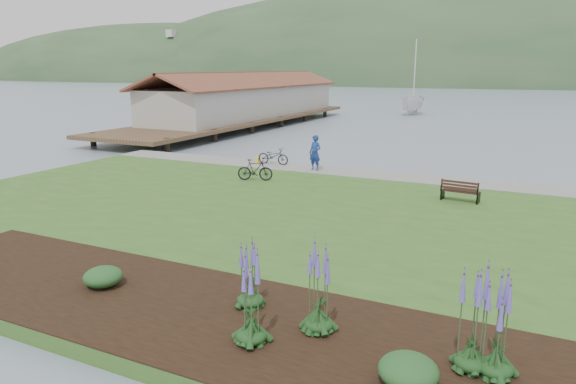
# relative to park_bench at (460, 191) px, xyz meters

# --- Properties ---
(ground) EXTENTS (600.00, 600.00, 0.00)m
(ground) POSITION_rel_park_bench_xyz_m (-4.18, -3.12, -0.86)
(ground) COLOR gray
(ground) RESTS_ON ground
(lawn) EXTENTS (34.00, 20.00, 0.40)m
(lawn) POSITION_rel_park_bench_xyz_m (-4.18, -5.12, -0.66)
(lawn) COLOR #325C20
(lawn) RESTS_ON ground
(shoreline_path) EXTENTS (34.00, 2.20, 0.03)m
(shoreline_path) POSITION_rel_park_bench_xyz_m (-4.18, 3.78, -0.45)
(shoreline_path) COLOR gray
(shoreline_path) RESTS_ON lawn
(garden_bed) EXTENTS (24.00, 4.40, 0.04)m
(garden_bed) POSITION_rel_park_bench_xyz_m (-1.18, -12.92, -0.44)
(garden_bed) COLOR black
(garden_bed) RESTS_ON lawn
(pier_pavilion) EXTENTS (8.00, 36.00, 5.40)m
(pier_pavilion) POSITION_rel_park_bench_xyz_m (-24.18, 24.40, 1.78)
(pier_pavilion) COLOR #4C3826
(pier_pavilion) RESTS_ON ground
(park_bench) EXTENTS (1.56, 0.77, 0.94)m
(park_bench) POSITION_rel_park_bench_xyz_m (0.00, 0.00, 0.00)
(park_bench) COLOR black
(park_bench) RESTS_ON lawn
(person) EXTENTS (0.93, 0.74, 2.26)m
(person) POSITION_rel_park_bench_xyz_m (-7.95, 3.45, 0.67)
(person) COLOR navy
(person) RESTS_ON lawn
(bicycle_a) EXTENTS (0.69, 1.89, 0.98)m
(bicycle_a) POSITION_rel_park_bench_xyz_m (-10.81, 4.08, 0.03)
(bicycle_a) COLOR black
(bicycle_a) RESTS_ON lawn
(bicycle_b) EXTENTS (1.04, 1.81, 1.05)m
(bicycle_b) POSITION_rel_park_bench_xyz_m (-9.65, -0.09, 0.06)
(bicycle_b) COLOR black
(bicycle_b) RESTS_ON lawn
(sailboat) EXTENTS (11.27, 11.47, 29.49)m
(sailboat) POSITION_rel_park_bench_xyz_m (-11.74, 44.47, -0.86)
(sailboat) COLOR silver
(sailboat) RESTS_ON ground
(pannier) EXTENTS (0.28, 0.36, 0.34)m
(pannier) POSITION_rel_park_bench_xyz_m (-11.86, 4.08, -0.30)
(pannier) COLOR yellow
(pannier) RESTS_ON lawn
(echium_0) EXTENTS (0.62, 0.62, 2.18)m
(echium_0) POSITION_rel_park_bench_xyz_m (-2.16, -13.60, 0.51)
(echium_0) COLOR #153B16
(echium_0) RESTS_ON garden_bed
(echium_1) EXTENTS (0.62, 0.62, 2.39)m
(echium_1) POSITION_rel_park_bench_xyz_m (1.91, -12.69, 0.56)
(echium_1) COLOR #153B16
(echium_1) RESTS_ON garden_bed
(echium_2) EXTENTS (0.62, 0.62, 2.05)m
(echium_2) POSITION_rel_park_bench_xyz_m (2.33, -12.70, 0.45)
(echium_2) COLOR #153B16
(echium_2) RESTS_ON garden_bed
(echium_4) EXTENTS (0.62, 0.62, 1.86)m
(echium_4) POSITION_rel_park_bench_xyz_m (-2.97, -12.22, 0.32)
(echium_4) COLOR #153B16
(echium_4) RESTS_ON garden_bed
(echium_5) EXTENTS (0.62, 0.62, 2.19)m
(echium_5) POSITION_rel_park_bench_xyz_m (-1.13, -12.57, 0.51)
(echium_5) COLOR #153B16
(echium_5) RESTS_ON garden_bed
(shrub_0) EXTENTS (0.97, 0.97, 0.48)m
(shrub_0) POSITION_rel_park_bench_xyz_m (-6.90, -12.82, -0.18)
(shrub_0) COLOR #1E4C21
(shrub_0) RESTS_ON garden_bed
(shrub_1) EXTENTS (1.05, 1.05, 0.53)m
(shrub_1) POSITION_rel_park_bench_xyz_m (0.98, -13.64, -0.16)
(shrub_1) COLOR #1E4C21
(shrub_1) RESTS_ON garden_bed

